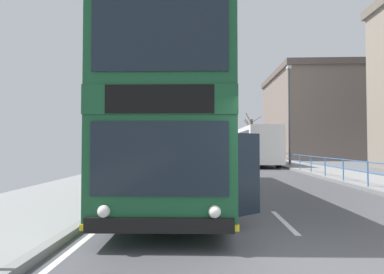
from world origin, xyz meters
TOP-DOWN VIEW (x-y plane):
  - ground at (-0.72, -0.00)m, footprint 15.80×140.00m
  - double_decker_bus_main at (-2.62, 6.01)m, footprint 3.40×11.06m
  - background_bus_far_lane at (2.69, 21.12)m, footprint 2.66×9.77m
  - pedestrian_railing_far_kerb at (4.45, 12.02)m, footprint 0.05×21.08m
  - street_lamp_far_side at (5.22, 19.70)m, footprint 0.28×0.60m
  - bare_tree_far_01 at (5.38, 38.99)m, footprint 2.24×2.39m
  - background_building_01 at (13.70, 33.62)m, footprint 13.13×13.66m

SIDE VIEW (x-z plane):
  - ground at x=-0.72m, z-range -0.06..0.14m
  - pedestrian_railing_far_kerb at x=4.45m, z-range 0.31..1.29m
  - background_bus_far_lane at x=2.69m, z-range 0.14..3.32m
  - double_decker_bus_main at x=-2.62m, z-range 0.10..4.57m
  - bare_tree_far_01 at x=5.38m, z-range -0.06..6.22m
  - street_lamp_far_side at x=5.22m, z-range 0.75..8.79m
  - background_building_01 at x=13.70m, z-range 0.03..11.08m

